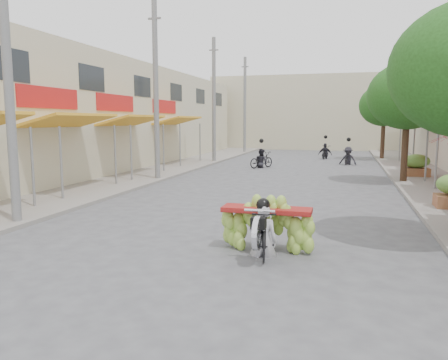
% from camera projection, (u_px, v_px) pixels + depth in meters
% --- Properties ---
extents(ground, '(120.00, 120.00, 0.00)m').
position_uv_depth(ground, '(160.00, 287.00, 7.25)').
color(ground, '#58585D').
rests_on(ground, ground).
extents(sidewalk_left, '(4.00, 60.00, 0.12)m').
position_uv_depth(sidewalk_left, '(153.00, 171.00, 23.42)').
color(sidewalk_left, gray).
rests_on(sidewalk_left, ground).
extents(sidewalk_right, '(4.00, 60.00, 0.12)m').
position_uv_depth(sidewalk_right, '(438.00, 180.00, 19.70)').
color(sidewalk_right, gray).
rests_on(sidewalk_right, ground).
extents(shophouse_row_left, '(9.77, 40.00, 6.00)m').
position_uv_depth(shophouse_row_left, '(59.00, 116.00, 23.37)').
color(shophouse_row_left, beige).
rests_on(shophouse_row_left, ground).
extents(far_building, '(20.00, 6.00, 7.00)m').
position_uv_depth(far_building, '(316.00, 113.00, 43.06)').
color(far_building, beige).
rests_on(far_building, ground).
extents(utility_pole_near, '(0.60, 0.24, 8.00)m').
position_uv_depth(utility_pole_near, '(7.00, 69.00, 11.00)').
color(utility_pole_near, slate).
rests_on(utility_pole_near, ground).
extents(utility_pole_mid, '(0.60, 0.24, 8.00)m').
position_uv_depth(utility_pole_mid, '(156.00, 92.00, 19.59)').
color(utility_pole_mid, slate).
rests_on(utility_pole_mid, ground).
extents(utility_pole_far, '(0.60, 0.24, 8.00)m').
position_uv_depth(utility_pole_far, '(214.00, 101.00, 28.19)').
color(utility_pole_far, slate).
rests_on(utility_pole_far, ground).
extents(utility_pole_back, '(0.60, 0.24, 8.00)m').
position_uv_depth(utility_pole_back, '(245.00, 105.00, 36.78)').
color(utility_pole_back, slate).
rests_on(utility_pole_back, ground).
extents(street_tree_mid, '(3.40, 3.40, 5.25)m').
position_uv_depth(street_tree_mid, '(408.00, 96.00, 18.67)').
color(street_tree_mid, '#3A2719').
rests_on(street_tree_mid, ground).
extents(street_tree_far, '(3.40, 3.40, 5.25)m').
position_uv_depth(street_tree_far, '(384.00, 105.00, 30.13)').
color(street_tree_far, '#3A2719').
rests_on(street_tree_far, ground).
extents(produce_crate_far, '(1.20, 0.88, 1.16)m').
position_uv_depth(produce_crate_far, '(416.00, 164.00, 20.78)').
color(produce_crate_far, brown).
rests_on(produce_crate_far, ground).
extents(banana_motorbike, '(2.20, 1.87, 2.00)m').
position_uv_depth(banana_motorbike, '(265.00, 221.00, 9.00)').
color(banana_motorbike, black).
rests_on(banana_motorbike, ground).
extents(pedestrian, '(0.94, 0.82, 1.64)m').
position_uv_depth(pedestrian, '(408.00, 158.00, 21.07)').
color(pedestrian, white).
rests_on(pedestrian, ground).
extents(bg_motorbike_a, '(1.44, 1.73, 1.95)m').
position_uv_depth(bg_motorbike_a, '(261.00, 155.00, 25.43)').
color(bg_motorbike_a, black).
rests_on(bg_motorbike_a, ground).
extents(bg_motorbike_b, '(1.16, 1.56, 1.95)m').
position_uv_depth(bg_motorbike_b, '(348.00, 151.00, 27.21)').
color(bg_motorbike_b, black).
rests_on(bg_motorbike_b, ground).
extents(bg_motorbike_c, '(1.03, 1.71, 1.95)m').
position_uv_depth(bg_motorbike_c, '(325.00, 148.00, 31.54)').
color(bg_motorbike_c, black).
rests_on(bg_motorbike_c, ground).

